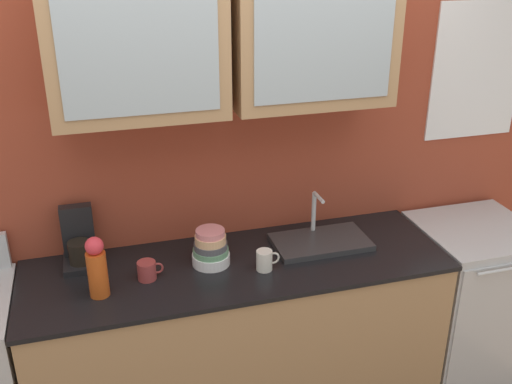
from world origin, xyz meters
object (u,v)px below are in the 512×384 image
coffee_maker (79,243)px  dishwasher (467,299)px  cup_near_bowls (147,270)px  vase (97,268)px  bowl_stack (211,249)px  sink_faucet (320,241)px  cup_near_sink (265,260)px

coffee_maker → dishwasher: bearing=-6.2°
cup_near_bowls → dishwasher: 1.88m
vase → bowl_stack: bearing=13.6°
sink_faucet → cup_near_bowls: (-0.90, -0.09, 0.02)m
bowl_stack → vase: vase is taller
cup_near_sink → vase: bearing=-179.7°
sink_faucet → bowl_stack: size_ratio=2.67×
sink_faucet → cup_near_sink: bearing=-155.6°
sink_faucet → dishwasher: bearing=-4.7°
cup_near_bowls → coffee_maker: (-0.30, 0.24, 0.06)m
sink_faucet → dishwasher: (0.91, -0.07, -0.48)m
vase → dishwasher: 2.13m
coffee_maker → cup_near_bowls: bearing=-39.3°
bowl_stack → cup_near_sink: size_ratio=1.60×
cup_near_sink → cup_near_bowls: bearing=172.6°
dishwasher → coffee_maker: coffee_maker is taller
cup_near_sink → dishwasher: 1.36m
bowl_stack → cup_near_bowls: 0.32m
vase → cup_near_bowls: vase is taller
cup_near_bowls → cup_near_sink: bearing=-7.4°
vase → cup_near_bowls: (0.22, 0.08, -0.10)m
vase → dishwasher: size_ratio=0.32×
sink_faucet → bowl_stack: sink_faucet is taller
cup_near_bowls → bowl_stack: bearing=9.9°
bowl_stack → vase: bearing=-166.4°
dishwasher → cup_near_sink: bearing=-176.2°
bowl_stack → vase: 0.56m
vase → sink_faucet: bearing=8.2°
vase → coffee_maker: 0.33m
cup_near_sink → cup_near_bowls: cup_near_sink is taller
cup_near_bowls → coffee_maker: bearing=140.7°
sink_faucet → bowl_stack: bearing=-176.8°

